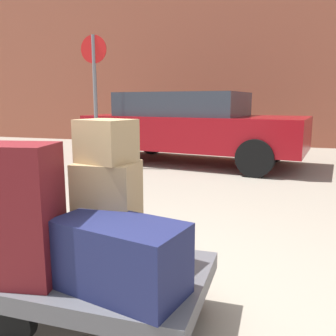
{
  "coord_description": "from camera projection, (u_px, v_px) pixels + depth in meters",
  "views": [
    {
      "loc": [
        0.88,
        -1.65,
        1.24
      ],
      "look_at": [
        0.0,
        1.2,
        0.69
      ],
      "focal_mm": 38.44,
      "sensor_mm": 36.0,
      "label": 1
    }
  ],
  "objects": [
    {
      "name": "luggage_cart",
      "position": [
        104.0,
        281.0,
        1.98
      ],
      "size": [
        1.12,
        0.8,
        0.34
      ],
      "color": "#4C4C51",
      "rests_on": "ground_plane"
    },
    {
      "name": "ground_plane",
      "position": [
        106.0,
        325.0,
        2.03
      ],
      "size": [
        60.0,
        60.0,
        0.0
      ],
      "primitive_type": "plane",
      "color": "gray"
    },
    {
      "name": "duffel_bag_tan_topmost_pile",
      "position": [
        106.0,
        141.0,
        1.95
      ],
      "size": [
        0.33,
        0.3,
        0.23
      ],
      "primitive_type": "cube",
      "rotation": [
        0.0,
        0.0,
        -0.26
      ],
      "color": "#9E7F56",
      "rests_on": "suitcase_tan_rear_left"
    },
    {
      "name": "suitcase_tan_rear_left",
      "position": [
        108.0,
        213.0,
        2.02
      ],
      "size": [
        0.34,
        0.3,
        0.58
      ],
      "primitive_type": "cube",
      "rotation": [
        0.0,
        0.0,
        0.06
      ],
      "color": "#9E7F56",
      "rests_on": "luggage_cart"
    },
    {
      "name": "duffel_bag_navy_front_right",
      "position": [
        120.0,
        256.0,
        1.72
      ],
      "size": [
        0.69,
        0.47,
        0.35
      ],
      "primitive_type": "cube",
      "rotation": [
        0.0,
        0.0,
        -0.23
      ],
      "color": "#191E47",
      "rests_on": "luggage_cart"
    },
    {
      "name": "parked_car",
      "position": [
        192.0,
        126.0,
        7.26
      ],
      "size": [
        4.52,
        2.41,
        1.42
      ],
      "color": "maroon",
      "rests_on": "ground_plane"
    },
    {
      "name": "suitcase_maroon_center",
      "position": [
        22.0,
        214.0,
        1.79
      ],
      "size": [
        0.39,
        0.33,
        0.7
      ],
      "primitive_type": "cube",
      "rotation": [
        0.0,
        0.0,
        0.17
      ],
      "color": "maroon",
      "rests_on": "luggage_cart"
    },
    {
      "name": "no_parking_sign",
      "position": [
        95.0,
        87.0,
        6.6
      ],
      "size": [
        0.5,
        0.07,
        2.42
      ],
      "color": "slate",
      "rests_on": "ground_plane"
    }
  ]
}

